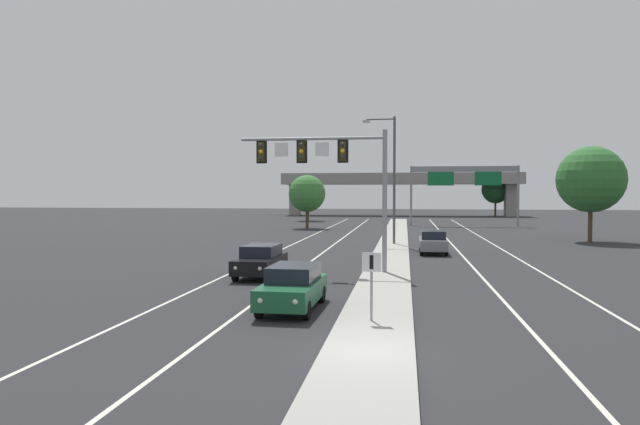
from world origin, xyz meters
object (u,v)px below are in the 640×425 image
car_oncoming_black (261,260)px  tree_far_right_b (496,190)px  tree_far_left_a (308,193)px  street_lamp_median (391,172)px  car_receding_grey (433,242)px  highway_sign_gantry (464,177)px  overhead_signal_mast (332,167)px  tree_far_right_c (591,179)px  tree_far_left_b (307,194)px  car_oncoming_green (293,287)px  median_sign_post (371,275)px

car_oncoming_black → tree_far_right_b: size_ratio=0.63×
tree_far_left_a → street_lamp_median: bearing=-70.7°
car_receding_grey → tree_far_left_a: tree_far_left_a is taller
highway_sign_gantry → tree_far_right_b: highway_sign_gantry is taller
overhead_signal_mast → car_oncoming_black: overhead_signal_mast is taller
highway_sign_gantry → tree_far_right_c: 23.41m
street_lamp_median → tree_far_left_b: 22.39m
street_lamp_median → tree_far_right_b: (17.17, 60.42, -1.10)m
street_lamp_median → car_receding_grey: 8.06m
tree_far_left_b → tree_far_right_b: size_ratio=0.87×
tree_far_right_b → tree_far_left_a: tree_far_right_b is taller
tree_far_right_b → street_lamp_median: bearing=-105.9°
tree_far_right_b → tree_far_left_a: bearing=-142.6°
car_oncoming_green → car_oncoming_black: 8.10m
median_sign_post → tree_far_left_a: tree_far_left_a is taller
street_lamp_median → highway_sign_gantry: bearing=73.1°
car_oncoming_green → car_oncoming_black: size_ratio=1.00×
car_receding_grey → overhead_signal_mast: bearing=-117.9°
overhead_signal_mast → car_oncoming_black: 6.01m
street_lamp_median → tree_far_left_a: bearing=109.3°
median_sign_post → car_oncoming_green: size_ratio=0.49×
car_oncoming_black → highway_sign_gantry: 47.81m
street_lamp_median → tree_far_left_b: bearing=117.1°
highway_sign_gantry → median_sign_post: bearing=-98.6°
car_oncoming_black → car_receding_grey: (8.98, 12.25, 0.00)m
car_oncoming_green → tree_far_right_b: bearing=76.8°
street_lamp_median → tree_far_left_b: size_ratio=1.61×
overhead_signal_mast → car_oncoming_green: size_ratio=1.69×
tree_far_right_b → overhead_signal_mast: bearing=-104.5°
median_sign_post → car_oncoming_green: (-2.92, 2.01, -0.77)m
median_sign_post → highway_sign_gantry: (8.31, 54.78, 4.58)m
car_oncoming_black → tree_far_left_a: (-7.07, 55.13, 3.25)m
car_oncoming_green → tree_far_left_a: (-10.17, 62.61, 3.25)m
car_oncoming_black → tree_far_right_b: bearing=73.5°
car_receding_grey → tree_far_right_b: 67.63m
tree_far_left_b → median_sign_post: bearing=-77.8°
car_oncoming_green → highway_sign_gantry: 54.22m
car_oncoming_black → tree_far_right_c: 32.78m
tree_far_right_b → highway_sign_gantry: bearing=-105.0°
highway_sign_gantry → tree_far_right_b: size_ratio=1.85×
street_lamp_median → tree_far_right_b: size_ratio=1.39×
car_receding_grey → tree_far_right_b: tree_far_right_b is taller
car_receding_grey → highway_sign_gantry: 33.90m
median_sign_post → car_oncoming_green: median_sign_post is taller
overhead_signal_mast → tree_far_right_c: bearing=48.6°
car_oncoming_black → car_oncoming_green: bearing=-67.4°
median_sign_post → tree_far_left_b: size_ratio=0.35×
tree_far_right_b → median_sign_post: bearing=-101.1°
median_sign_post → car_oncoming_black: size_ratio=0.49×
tree_far_left_b → tree_far_right_c: size_ratio=0.77×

